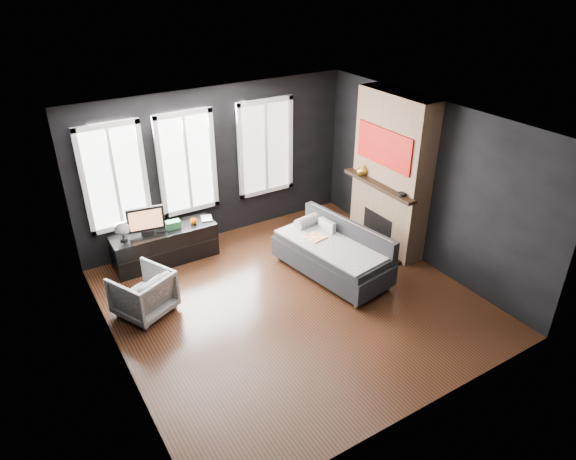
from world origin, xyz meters
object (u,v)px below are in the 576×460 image
mug (193,221)px  book (201,213)px  armchair (143,291)px  monitor (146,219)px  sofa (332,251)px  mantel_vase (362,170)px  media_console (165,245)px

mug → book: 0.20m
armchair → monitor: bearing=-137.7°
sofa → book: 2.33m
mug → mantel_vase: (2.74, -0.99, 0.68)m
sofa → mug: bearing=123.7°
sofa → armchair: sofa is taller
monitor → mug: size_ratio=5.17×
sofa → book: size_ratio=8.05×
book → monitor: bearing=-178.7°
armchair → book: size_ratio=3.04×
monitor → book: (0.94, 0.02, -0.15)m
mug → monitor: bearing=175.1°
media_console → armchair: bearing=-121.4°
book → mantel_vase: (2.57, -1.08, 0.62)m
sofa → mantel_vase: size_ratio=9.81×
monitor → book: monitor is taller
sofa → monitor: (-2.38, 1.79, 0.43)m
sofa → monitor: bearing=133.7°
book → media_console: bearing=-177.6°
monitor → mantel_vase: (3.51, -1.06, 0.47)m
mug → armchair: bearing=-137.9°
mug → book: size_ratio=0.48×
armchair → mug: bearing=-163.4°
media_console → book: bearing=3.0°
mug → media_console: bearing=173.5°
mantel_vase → mug: bearing=160.1°
sofa → book: (-1.44, 1.81, 0.29)m
armchair → book: book is taller
sofa → armchair: bearing=159.2°
armchair → mantel_vase: 4.12m
sofa → media_console: sofa is taller
mug → book: book is taller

